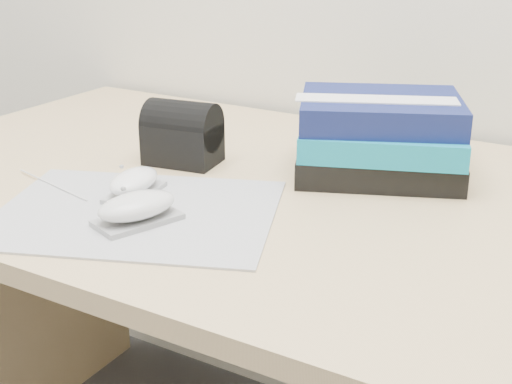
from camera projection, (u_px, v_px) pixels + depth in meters
The scene contains 7 objects.
desk at pixel (343, 315), 1.20m from camera, with size 1.60×0.80×0.73m.
mousepad at pixel (136, 212), 1.01m from camera, with size 0.39×0.30×0.00m, color gray.
mouse_rear at pixel (134, 183), 1.06m from camera, with size 0.07×0.11×0.04m.
mouse_front at pixel (137, 208), 0.96m from camera, with size 0.10×0.13×0.05m.
usb_cable at pixel (52, 184), 1.10m from camera, with size 0.00×0.00×0.19m, color silver.
book_stack at pixel (380, 137), 1.14m from camera, with size 0.32×0.29×0.13m.
pouch at pixel (182, 133), 1.20m from camera, with size 0.13×0.10×0.11m.
Camera 1 is at (0.40, 0.67, 1.12)m, focal length 50.00 mm.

